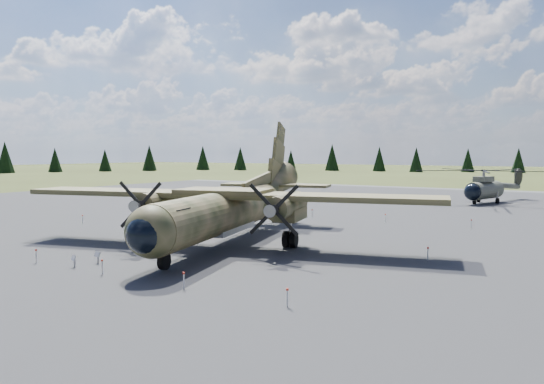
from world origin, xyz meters
The scene contains 8 objects.
ground centered at (0.00, 0.00, 0.00)m, with size 500.00×500.00×0.00m, color #505C29.
apron centered at (0.00, 10.00, 0.00)m, with size 120.00×120.00×0.04m, color slate.
transport_plane centered at (1.92, -1.25, 3.00)m, with size 31.43×28.14×10.43m.
helicopter_near centered at (12.66, 41.87, 3.23)m, with size 21.86×22.64×4.55m.
info_placard_left centered at (-0.89, -13.14, 0.49)m, with size 0.50×0.31×0.74m.
info_placard_right centered at (-0.63, -11.61, 0.49)m, with size 0.48×0.23×0.73m.
barrier_fence centered at (-0.46, -0.08, 0.51)m, with size 33.12×29.62×0.85m.
treeline centered at (-2.10, -4.92, 4.68)m, with size 334.75×330.95×10.97m.
Camera 1 is at (25.49, -33.44, 6.84)m, focal length 35.00 mm.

